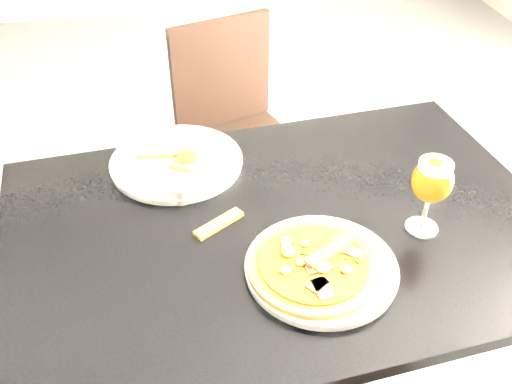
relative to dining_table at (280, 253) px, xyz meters
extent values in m
plane|color=#5B5B5E|center=(-0.18, 0.35, -0.66)|extent=(6.00, 6.00, 0.00)
cube|color=black|center=(0.00, 0.00, 0.08)|extent=(1.27, 0.91, 0.03)
cylinder|color=black|center=(-0.57, 0.29, -0.30)|extent=(0.05, 0.05, 0.72)
cylinder|color=black|center=(0.50, 0.39, -0.30)|extent=(0.05, 0.05, 0.72)
cube|color=black|center=(0.04, 0.77, -0.24)|extent=(0.50, 0.50, 0.04)
cylinder|color=black|center=(-0.06, 0.56, -0.46)|extent=(0.03, 0.03, 0.40)
cylinder|color=black|center=(0.25, 0.67, -0.46)|extent=(0.03, 0.03, 0.40)
cylinder|color=black|center=(-0.16, 0.87, -0.46)|extent=(0.03, 0.03, 0.40)
cylinder|color=black|center=(0.14, 0.97, -0.46)|extent=(0.03, 0.03, 0.40)
cube|color=black|center=(-0.02, 0.94, 0.00)|extent=(0.36, 0.15, 0.39)
cylinder|color=white|center=(0.05, -0.16, 0.10)|extent=(0.35, 0.35, 0.02)
cylinder|color=olive|center=(0.03, -0.16, 0.11)|extent=(0.26, 0.26, 0.01)
cylinder|color=#C03A10|center=(0.03, -0.16, 0.12)|extent=(0.21, 0.21, 0.01)
cube|color=#532E23|center=(0.06, -0.16, 0.12)|extent=(0.05, 0.03, 0.00)
cube|color=#532E23|center=(0.04, -0.12, 0.12)|extent=(0.04, 0.06, 0.00)
cube|color=#532E23|center=(-0.02, -0.12, 0.12)|extent=(0.06, 0.05, 0.00)
cube|color=#532E23|center=(0.01, -0.18, 0.12)|extent=(0.06, 0.05, 0.00)
cube|color=#532E23|center=(0.04, -0.20, 0.12)|extent=(0.04, 0.06, 0.00)
ellipsoid|color=gold|center=(0.05, -0.15, 0.13)|extent=(0.02, 0.02, 0.01)
ellipsoid|color=gold|center=(0.05, -0.10, 0.13)|extent=(0.02, 0.02, 0.01)
ellipsoid|color=gold|center=(0.02, -0.14, 0.13)|extent=(0.02, 0.02, 0.01)
ellipsoid|color=gold|center=(-0.03, -0.14, 0.13)|extent=(0.02, 0.02, 0.01)
ellipsoid|color=gold|center=(0.01, -0.17, 0.13)|extent=(0.02, 0.02, 0.01)
ellipsoid|color=gold|center=(0.01, -0.22, 0.13)|extent=(0.02, 0.02, 0.01)
ellipsoid|color=gold|center=(0.04, -0.18, 0.13)|extent=(0.02, 0.02, 0.01)
ellipsoid|color=gold|center=(0.09, -0.18, 0.13)|extent=(0.02, 0.02, 0.01)
cube|color=#184A0D|center=(0.03, -0.15, 0.12)|extent=(0.01, 0.02, 0.00)
cube|color=#184A0D|center=(0.03, -0.12, 0.12)|extent=(0.01, 0.02, 0.00)
cube|color=#184A0D|center=(-0.01, -0.10, 0.12)|extent=(0.01, 0.02, 0.00)
cube|color=#184A0D|center=(0.01, -0.15, 0.12)|extent=(0.02, 0.01, 0.00)
cube|color=#184A0D|center=(-0.03, -0.16, 0.12)|extent=(0.02, 0.00, 0.00)
cube|color=#184A0D|center=(0.02, -0.17, 0.12)|extent=(0.02, 0.01, 0.00)
cube|color=#184A0D|center=(0.01, -0.19, 0.12)|extent=(0.01, 0.02, 0.00)
cube|color=#184A0D|center=(0.02, -0.23, 0.12)|extent=(0.01, 0.02, 0.00)
cube|color=#184A0D|center=(0.04, -0.19, 0.12)|extent=(0.01, 0.02, 0.00)
cube|color=#184A0D|center=(0.07, -0.20, 0.12)|extent=(0.01, 0.01, 0.00)
cube|color=#184A0D|center=(0.04, -0.16, 0.12)|extent=(0.02, 0.01, 0.00)
cube|color=#184A0D|center=(0.07, -0.15, 0.12)|extent=(0.02, 0.01, 0.00)
cube|color=#184A0D|center=(0.08, -0.11, 0.12)|extent=(0.01, 0.01, 0.00)
cube|color=olive|center=(0.06, -0.13, 0.13)|extent=(0.12, 0.08, 0.01)
cylinder|color=white|center=(-0.21, 0.26, 0.10)|extent=(0.41, 0.41, 0.02)
cube|color=olive|center=(-0.25, 0.29, 0.11)|extent=(0.11, 0.04, 0.01)
cube|color=olive|center=(-0.18, 0.25, 0.11)|extent=(0.10, 0.11, 0.01)
cylinder|color=#C03A10|center=(-0.18, 0.25, 0.12)|extent=(0.05, 0.05, 0.00)
cube|color=olive|center=(-0.13, 0.02, 0.09)|extent=(0.12, 0.09, 0.01)
cylinder|color=beige|center=(-0.21, 0.13, 0.11)|extent=(0.06, 0.06, 0.04)
cylinder|color=gold|center=(-0.21, 0.13, 0.12)|extent=(0.05, 0.05, 0.01)
cylinder|color=#B0B4B9|center=(0.29, -0.07, 0.09)|extent=(0.07, 0.07, 0.01)
cylinder|color=#B0B4B9|center=(0.29, -0.07, 0.13)|extent=(0.01, 0.01, 0.08)
ellipsoid|color=#AD5B10|center=(0.29, -0.07, 0.22)|extent=(0.08, 0.08, 0.10)
cylinder|color=white|center=(0.29, -0.07, 0.26)|extent=(0.07, 0.07, 0.02)
camera|label=1|loc=(-0.22, -0.92, 0.91)|focal=40.00mm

